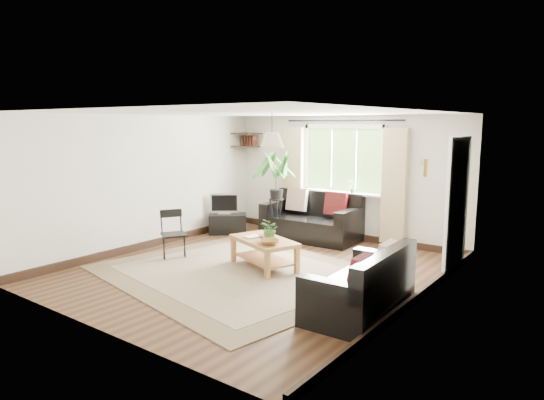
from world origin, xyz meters
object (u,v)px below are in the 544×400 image
Objects in this scene: sofa_back at (311,217)px; tv_stand at (228,224)px; coffee_table at (264,254)px; folding_chair at (174,235)px; palm_stand at (276,195)px; sofa_right at (360,282)px.

sofa_back is 2.47× the size of tv_stand.
coffee_table is 1.59m from folding_chair.
sofa_back is 1.09× the size of palm_stand.
sofa_back is 1.15× the size of sofa_right.
sofa_back is 2.28× the size of folding_chair.
folding_chair reaches higher than sofa_right.
sofa_right is 2.14× the size of tv_stand.
folding_chair is at bearing -161.74° from coffee_table.
tv_stand is 0.44× the size of palm_stand.
tv_stand is 2.08m from folding_chair.
coffee_table is at bearing -41.93° from folding_chair.
palm_stand reaches higher than sofa_right.
coffee_table is 1.53× the size of tv_stand.
sofa_right reaches higher than tv_stand.
sofa_back is at bearing -140.65° from sofa_right.
coffee_table is at bearing -75.24° from tv_stand.
sofa_right is 2.15m from coffee_table.
sofa_back reaches higher than sofa_right.
sofa_back is at bearing 26.04° from palm_stand.
sofa_back is at bearing 101.83° from coffee_table.
palm_stand is (-3.07, 2.51, 0.47)m from sofa_right.
sofa_back is 2.78m from folding_chair.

